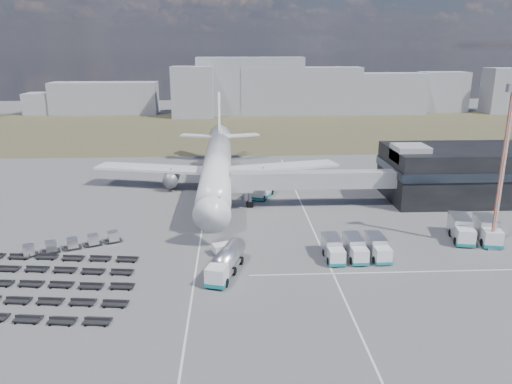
{
  "coord_description": "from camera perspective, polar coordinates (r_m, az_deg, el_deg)",
  "views": [
    {
      "loc": [
        2.96,
        -66.94,
        28.65
      ],
      "look_at": [
        7.15,
        16.75,
        4.0
      ],
      "focal_mm": 35.0,
      "sensor_mm": 36.0,
      "label": 1
    }
  ],
  "objects": [
    {
      "name": "ground",
      "position": [
        72.88,
        -5.0,
        -6.82
      ],
      "size": [
        420.0,
        420.0,
        0.0
      ],
      "primitive_type": "plane",
      "color": "#565659",
      "rests_on": "ground"
    },
    {
      "name": "grass_strip",
      "position": [
        179.27,
        -3.8,
        7.16
      ],
      "size": [
        420.0,
        90.0,
        0.01
      ],
      "primitive_type": "cube",
      "color": "#454229",
      "rests_on": "ground"
    },
    {
      "name": "lane_markings",
      "position": [
        75.89,
        2.51,
        -5.8
      ],
      "size": [
        47.12,
        110.0,
        0.01
      ],
      "color": "silver",
      "rests_on": "ground"
    },
    {
      "name": "terminal",
      "position": [
        104.02,
        22.76,
        2.1
      ],
      "size": [
        30.4,
        16.4,
        11.0
      ],
      "color": "black",
      "rests_on": "ground"
    },
    {
      "name": "jet_bridge",
      "position": [
        91.42,
        5.37,
        1.36
      ],
      "size": [
        30.3,
        3.8,
        7.05
      ],
      "color": "#939399",
      "rests_on": "ground"
    },
    {
      "name": "airliner",
      "position": [
        102.07,
        -4.46,
        3.11
      ],
      "size": [
        51.59,
        64.53,
        17.62
      ],
      "color": "white",
      "rests_on": "ground"
    },
    {
      "name": "skyline",
      "position": [
        220.06,
        -8.64,
        11.47
      ],
      "size": [
        315.65,
        26.33,
        25.91
      ],
      "color": "#8F929C",
      "rests_on": "ground"
    },
    {
      "name": "fuel_tanker",
      "position": [
        65.55,
        -3.45,
        -7.99
      ],
      "size": [
        5.36,
        10.34,
        3.24
      ],
      "rotation": [
        0.0,
        0.0,
        -0.3
      ],
      "color": "white",
      "rests_on": "ground"
    },
    {
      "name": "pushback_tug",
      "position": [
        71.85,
        -3.59,
        -6.49
      ],
      "size": [
        3.84,
        2.99,
        1.51
      ],
      "primitive_type": "cube",
      "rotation": [
        0.0,
        0.0,
        0.37
      ],
      "color": "white",
      "rests_on": "ground"
    },
    {
      "name": "catering_truck",
      "position": [
        97.76,
        0.75,
        0.31
      ],
      "size": [
        5.13,
        7.26,
        3.09
      ],
      "rotation": [
        0.0,
        0.0,
        -0.4
      ],
      "color": "white",
      "rests_on": "ground"
    },
    {
      "name": "service_trucks_near",
      "position": [
        71.56,
        11.29,
        -6.31
      ],
      "size": [
        8.76,
        6.7,
        2.62
      ],
      "rotation": [
        0.0,
        0.0,
        0.02
      ],
      "color": "white",
      "rests_on": "ground"
    },
    {
      "name": "service_trucks_far",
      "position": [
        83.19,
        23.66,
        -3.96
      ],
      "size": [
        7.89,
        8.88,
        3.11
      ],
      "rotation": [
        0.0,
        0.0,
        -0.21
      ],
      "color": "white",
      "rests_on": "ground"
    },
    {
      "name": "uld_row",
      "position": [
        77.91,
        -20.24,
        -5.52
      ],
      "size": [
        13.5,
        7.07,
        1.55
      ],
      "rotation": [
        0.0,
        0.0,
        0.42
      ],
      "color": "black",
      "rests_on": "ground"
    },
    {
      "name": "baggage_dollies",
      "position": [
        68.56,
        -24.44,
        -9.57
      ],
      "size": [
        27.81,
        20.4,
        0.69
      ],
      "rotation": [
        0.0,
        0.0,
        -0.12
      ],
      "color": "black",
      "rests_on": "ground"
    },
    {
      "name": "floodlight_mast",
      "position": [
        78.14,
        26.33,
        2.3
      ],
      "size": [
        2.27,
        1.83,
        23.76
      ],
      "rotation": [
        0.0,
        0.0,
        0.23
      ],
      "color": "#B23E1C",
      "rests_on": "ground"
    }
  ]
}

